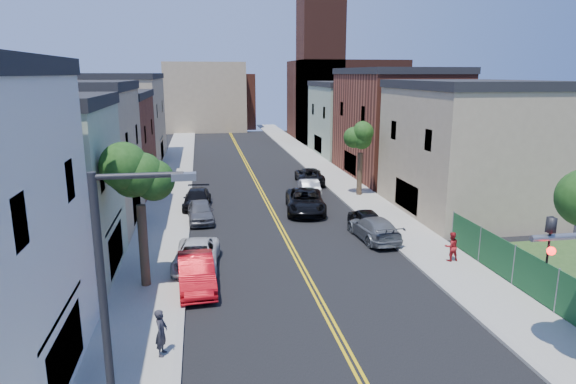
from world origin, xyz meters
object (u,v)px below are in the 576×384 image
black_suv_lane (305,201)px  pedestrian_right (451,246)px  grey_car_left (201,211)px  grey_car_right (374,228)px  black_car_right (365,219)px  dark_car_right_far (309,176)px  white_pickup (197,256)px  silver_car_right (309,187)px  red_sedan (196,273)px  black_car_left (197,199)px  pedestrian_left (161,332)px

black_suv_lane → pedestrian_right: pedestrian_right is taller
grey_car_left → grey_car_right: (10.57, -5.80, -0.00)m
black_car_right → dark_car_right_far: (-0.66, 14.45, 0.04)m
dark_car_right_far → black_suv_lane: (-2.42, -9.67, 0.09)m
grey_car_left → black_suv_lane: 7.76m
black_suv_lane → white_pickup: bearing=-121.1°
silver_car_right → dark_car_right_far: 4.61m
red_sedan → dark_car_right_far: (10.34, 22.08, -0.04)m
black_car_left → pedestrian_left: (-1.20, -20.90, 0.32)m
black_suv_lane → grey_car_left: bearing=-163.6°
grey_car_right → black_suv_lane: size_ratio=0.84×
red_sedan → black_car_right: red_sedan is taller
dark_car_right_far → pedestrian_left: size_ratio=3.07×
red_sedan → grey_car_left: red_sedan is taller
dark_car_right_far → pedestrian_left: (-11.54, -28.07, 0.28)m
white_pickup → grey_car_left: (0.25, 8.66, 0.05)m
grey_car_right → pedestrian_left: bearing=39.8°
pedestrian_left → black_suv_lane: bearing=-14.3°
pedestrian_left → silver_car_right: bearing=-11.9°
black_car_left → black_car_right: 13.19m
grey_car_left → black_suv_lane: size_ratio=0.72×
dark_car_right_far → pedestrian_left: bearing=74.0°
grey_car_left → dark_car_right_far: dark_car_right_far is taller
dark_car_right_far → silver_car_right: bearing=83.3°
white_pickup → black_suv_lane: bearing=56.2°
black_suv_lane → pedestrian_right: bearing=-56.0°
grey_car_right → black_car_right: size_ratio=1.22×
red_sedan → pedestrian_left: pedestrian_left is taller
pedestrian_right → black_car_left: bearing=-48.8°
black_car_right → dark_car_right_far: size_ratio=0.77×
red_sedan → black_car_left: bearing=86.7°
black_car_left → pedestrian_right: bearing=-42.1°
white_pickup → silver_car_right: (9.30, 14.99, 0.03)m
black_car_right → pedestrian_right: (2.59, -6.73, 0.26)m
dark_car_right_far → pedestrian_right: bearing=105.0°
black_suv_lane → pedestrian_left: 20.54m
black_car_left → silver_car_right: 9.68m
white_pickup → black_car_right: 12.10m
silver_car_right → grey_car_left: bearing=39.0°
grey_car_left → silver_car_right: bearing=32.2°
grey_car_right → dark_car_right_far: size_ratio=0.94×
grey_car_right → pedestrian_left: pedestrian_left is taller
grey_car_left → black_suv_lane: (7.67, 1.15, 0.10)m
red_sedan → black_suv_lane: (7.92, 12.40, 0.05)m
black_suv_lane → silver_car_right: bearing=82.9°
pedestrian_left → dark_car_right_far: bearing=-10.2°
red_sedan → grey_car_right: size_ratio=0.95×
black_car_right → pedestrian_right: size_ratio=2.55×
grey_car_right → dark_car_right_far: dark_car_right_far is taller
red_sedan → white_pickup: size_ratio=0.97×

